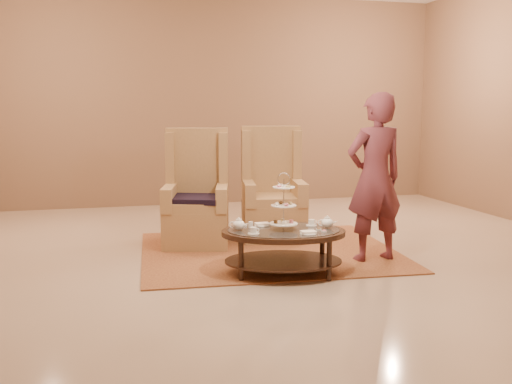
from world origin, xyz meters
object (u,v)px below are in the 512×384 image
object	(u,v)px
armchair_left	(197,205)
armchair_right	(273,201)
person	(375,178)
tea_table	(283,238)

from	to	relation	value
armchair_left	armchair_right	world-z (taller)	armchair_right
armchair_left	armchair_right	distance (m)	0.99
person	tea_table	bearing A→B (deg)	8.04
tea_table	armchair_left	distance (m)	1.62
armchair_right	person	distance (m)	1.60
armchair_left	armchair_right	xyz separation A→B (m)	(0.98, 0.13, 0.00)
person	armchair_right	bearing A→B (deg)	-67.34
tea_table	armchair_right	size ratio (longest dim) A/B	0.97
armchair_left	person	distance (m)	2.15
armchair_left	tea_table	bearing A→B (deg)	-54.70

